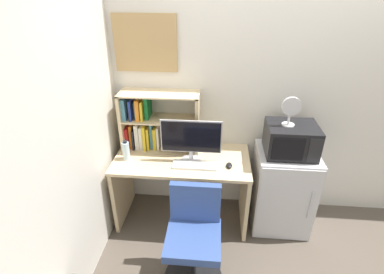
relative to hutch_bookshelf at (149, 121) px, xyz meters
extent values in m
cube|color=silver|center=(1.65, 0.15, 0.27)|extent=(6.40, 0.04, 2.60)
cube|color=silver|center=(-0.37, -1.47, 0.27)|extent=(0.04, 4.40, 2.60)
cube|color=beige|center=(0.35, -0.20, -0.30)|extent=(1.29, 0.65, 0.03)
cube|color=beige|center=(-0.28, -0.20, -0.67)|extent=(0.04, 0.58, 0.72)
cube|color=beige|center=(0.97, -0.20, -0.67)|extent=(0.04, 0.58, 0.72)
cube|color=beige|center=(-0.25, -0.01, 0.01)|extent=(0.03, 0.28, 0.58)
cube|color=beige|center=(0.48, -0.01, 0.01)|extent=(0.03, 0.28, 0.58)
cube|color=beige|center=(0.12, -0.01, 0.29)|extent=(0.76, 0.28, 0.01)
cube|color=beige|center=(0.12, -0.01, 0.04)|extent=(0.70, 0.28, 0.01)
cube|color=#B21E1E|center=(-0.22, 0.00, -0.17)|extent=(0.03, 0.22, 0.23)
cube|color=orange|center=(-0.18, 0.02, -0.16)|extent=(0.03, 0.19, 0.25)
cube|color=black|center=(-0.16, 0.01, -0.18)|extent=(0.02, 0.22, 0.21)
cube|color=silver|center=(-0.12, 0.01, -0.15)|extent=(0.04, 0.21, 0.27)
cube|color=silver|center=(-0.08, 0.01, -0.16)|extent=(0.03, 0.21, 0.25)
cube|color=gold|center=(-0.04, 0.00, -0.15)|extent=(0.03, 0.23, 0.26)
cube|color=gold|center=(-0.01, 0.01, -0.17)|extent=(0.02, 0.21, 0.23)
cube|color=teal|center=(0.02, 0.02, -0.14)|extent=(0.03, 0.17, 0.28)
cube|color=gold|center=(0.06, 0.02, -0.17)|extent=(0.03, 0.18, 0.22)
cube|color=silver|center=(0.09, 0.02, -0.16)|extent=(0.02, 0.18, 0.24)
cube|color=teal|center=(-0.21, 0.00, 0.15)|extent=(0.04, 0.24, 0.21)
cube|color=gold|center=(-0.18, 0.03, 0.12)|extent=(0.02, 0.16, 0.16)
cube|color=navy|center=(-0.15, 0.00, 0.14)|extent=(0.02, 0.24, 0.20)
cube|color=teal|center=(-0.12, 0.02, 0.12)|extent=(0.02, 0.16, 0.16)
cube|color=orange|center=(-0.08, 0.00, 0.15)|extent=(0.04, 0.24, 0.21)
cube|color=gold|center=(-0.04, 0.00, 0.14)|extent=(0.02, 0.24, 0.19)
cube|color=#197233|center=(-0.01, 0.02, 0.15)|extent=(0.04, 0.18, 0.22)
cylinder|color=#B7B7BC|center=(0.44, -0.24, -0.28)|extent=(0.19, 0.19, 0.02)
cylinder|color=#B7B7BC|center=(0.44, -0.24, -0.22)|extent=(0.04, 0.04, 0.09)
cube|color=#B7B7BC|center=(0.44, -0.23, -0.03)|extent=(0.56, 0.01, 0.32)
cube|color=black|center=(0.44, -0.24, -0.03)|extent=(0.54, 0.02, 0.29)
cube|color=silver|center=(0.48, -0.32, -0.27)|extent=(0.40, 0.15, 0.02)
ellipsoid|color=black|center=(0.79, -0.31, -0.27)|extent=(0.06, 0.09, 0.03)
cylinder|color=silver|center=(-0.18, -0.26, -0.19)|extent=(0.07, 0.07, 0.18)
cylinder|color=black|center=(-0.18, -0.26, -0.10)|extent=(0.04, 0.04, 0.02)
cube|color=silver|center=(1.34, -0.18, -0.60)|extent=(0.55, 0.50, 0.85)
cube|color=silver|center=(1.34, -0.43, -0.60)|extent=(0.53, 0.01, 0.81)
cylinder|color=#B2B2B7|center=(1.53, -0.45, -0.56)|extent=(0.01, 0.01, 0.30)
cube|color=black|center=(1.34, -0.18, -0.04)|extent=(0.45, 0.37, 0.28)
cube|color=black|center=(1.27, -0.36, -0.04)|extent=(0.27, 0.01, 0.21)
cube|color=black|center=(1.50, -0.36, -0.04)|extent=(0.11, 0.01, 0.22)
cylinder|color=silver|center=(1.29, -0.18, 0.10)|extent=(0.11, 0.11, 0.01)
cylinder|color=silver|center=(1.29, -0.18, 0.15)|extent=(0.02, 0.02, 0.09)
cylinder|color=silver|center=(1.29, -0.19, 0.28)|extent=(0.16, 0.03, 0.16)
cylinder|color=black|center=(0.52, -0.94, -0.79)|extent=(0.04, 0.04, 0.43)
cube|color=#334C8C|center=(0.52, -0.94, -0.56)|extent=(0.43, 0.43, 0.07)
cube|color=#334C8C|center=(0.52, -0.75, -0.34)|extent=(0.40, 0.06, 0.35)
cube|color=tan|center=(-0.01, 0.12, 0.72)|extent=(0.58, 0.02, 0.51)
camera|label=1|loc=(0.65, -2.55, 1.21)|focal=27.24mm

